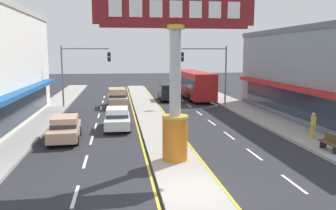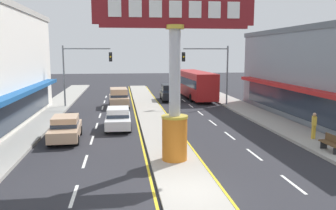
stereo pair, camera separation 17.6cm
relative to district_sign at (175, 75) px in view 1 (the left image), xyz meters
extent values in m
plane|color=#28282D|center=(0.00, -4.05, -4.44)|extent=(160.00, 160.00, 0.00)
cube|color=#A39E93|center=(0.00, 13.95, -4.37)|extent=(2.48, 52.00, 0.14)
cube|color=#9E9B93|center=(-9.29, 11.95, -4.35)|extent=(2.90, 60.00, 0.18)
cube|color=#9E9B93|center=(9.29, 11.95, -4.35)|extent=(2.90, 60.00, 0.18)
cube|color=silver|center=(-4.54, -3.65, -4.44)|extent=(0.14, 2.20, 0.01)
cube|color=silver|center=(-4.54, 0.75, -4.44)|extent=(0.14, 2.20, 0.01)
cube|color=silver|center=(-4.54, 5.15, -4.44)|extent=(0.14, 2.20, 0.01)
cube|color=silver|center=(-4.54, 9.55, -4.44)|extent=(0.14, 2.20, 0.01)
cube|color=silver|center=(-4.54, 13.95, -4.44)|extent=(0.14, 2.20, 0.01)
cube|color=silver|center=(-4.54, 18.35, -4.44)|extent=(0.14, 2.20, 0.01)
cube|color=silver|center=(-4.54, 22.75, -4.44)|extent=(0.14, 2.20, 0.01)
cube|color=silver|center=(-4.54, 27.15, -4.44)|extent=(0.14, 2.20, 0.01)
cube|color=silver|center=(4.54, -3.65, -4.44)|extent=(0.14, 2.20, 0.01)
cube|color=silver|center=(4.54, 0.75, -4.44)|extent=(0.14, 2.20, 0.01)
cube|color=silver|center=(4.54, 5.15, -4.44)|extent=(0.14, 2.20, 0.01)
cube|color=silver|center=(4.54, 9.55, -4.44)|extent=(0.14, 2.20, 0.01)
cube|color=silver|center=(4.54, 13.95, -4.44)|extent=(0.14, 2.20, 0.01)
cube|color=silver|center=(4.54, 18.35, -4.44)|extent=(0.14, 2.20, 0.01)
cube|color=silver|center=(4.54, 22.75, -4.44)|extent=(0.14, 2.20, 0.01)
cube|color=silver|center=(4.54, 27.15, -4.44)|extent=(0.14, 2.20, 0.01)
cube|color=yellow|center=(-1.42, 13.95, -4.44)|extent=(0.12, 52.00, 0.01)
cube|color=yellow|center=(1.42, 13.95, -4.44)|extent=(0.12, 52.00, 0.01)
cylinder|color=orange|center=(0.00, 0.00, -3.22)|extent=(1.27, 1.27, 2.15)
cylinder|color=gold|center=(0.00, 0.00, -2.09)|extent=(1.33, 1.33, 0.12)
cylinder|color=#B7B7BC|center=(0.00, 0.00, 0.13)|extent=(0.56, 0.56, 4.56)
cylinder|color=gold|center=(0.00, 0.00, 2.31)|extent=(0.90, 0.90, 0.20)
cube|color=maroon|center=(0.00, 0.00, 3.13)|extent=(7.82, 0.24, 1.43)
cube|color=maroon|center=(0.00, 0.00, 2.33)|extent=(7.20, 0.29, 0.16)
cube|color=white|center=(-2.85, -0.15, 3.13)|extent=(0.61, 0.06, 0.79)
cube|color=white|center=(-1.90, -0.15, 3.13)|extent=(0.61, 0.06, 0.79)
cube|color=white|center=(-0.95, -0.15, 3.13)|extent=(0.61, 0.06, 0.79)
cube|color=white|center=(0.00, -0.15, 3.13)|extent=(0.61, 0.06, 0.79)
cube|color=white|center=(0.95, -0.15, 3.13)|extent=(0.61, 0.06, 0.79)
cube|color=white|center=(1.90, -0.15, 3.13)|extent=(0.61, 0.06, 0.79)
cube|color=white|center=(2.85, -0.15, 3.13)|extent=(0.61, 0.06, 0.79)
cube|color=#195193|center=(-9.42, 8.71, -1.67)|extent=(0.90, 20.28, 0.30)
cube|color=#283342|center=(-9.83, 8.71, -2.94)|extent=(0.08, 19.56, 2.00)
cube|color=gray|center=(14.79, 10.18, -0.86)|extent=(7.31, 21.31, 7.15)
cube|color=slate|center=(14.79, 10.18, 2.94)|extent=(7.46, 21.74, 0.45)
cube|color=#B21E1E|center=(10.68, 10.18, -1.64)|extent=(0.90, 18.11, 0.30)
cube|color=#283342|center=(11.09, 10.18, -2.94)|extent=(0.08, 17.47, 2.00)
cylinder|color=slate|center=(-8.24, 18.75, -1.34)|extent=(0.16, 0.16, 6.20)
cylinder|color=slate|center=(-5.93, 18.75, 1.46)|extent=(4.62, 0.12, 0.12)
cube|color=black|center=(-3.62, 18.59, 0.65)|extent=(0.32, 0.24, 0.92)
sphere|color=black|center=(-3.62, 18.45, 0.95)|extent=(0.17, 0.17, 0.17)
sphere|color=yellow|center=(-3.62, 18.45, 0.65)|extent=(0.17, 0.17, 0.17)
sphere|color=black|center=(-3.62, 18.45, 0.35)|extent=(0.17, 0.17, 0.17)
cylinder|color=slate|center=(8.24, 17.92, -1.34)|extent=(0.16, 0.16, 6.20)
cylinder|color=slate|center=(5.93, 17.92, 1.46)|extent=(4.62, 0.12, 0.12)
cube|color=black|center=(3.62, 17.76, 0.65)|extent=(0.32, 0.24, 0.92)
sphere|color=black|center=(3.62, 17.62, 0.95)|extent=(0.17, 0.17, 0.17)
sphere|color=yellow|center=(3.62, 17.62, 0.65)|extent=(0.17, 0.17, 0.17)
sphere|color=black|center=(3.62, 17.62, 0.35)|extent=(0.17, 0.17, 0.17)
cube|color=black|center=(2.89, 22.78, -3.74)|extent=(2.06, 4.66, 0.80)
cube|color=black|center=(2.88, 22.59, -2.94)|extent=(1.77, 2.91, 0.80)
cube|color=#283342|center=(2.88, 22.59, -3.22)|extent=(1.81, 2.94, 0.24)
cylinder|color=black|center=(2.07, 24.23, -4.10)|extent=(0.24, 0.69, 0.68)
cylinder|color=black|center=(3.81, 24.17, -4.10)|extent=(0.24, 0.69, 0.68)
cylinder|color=black|center=(1.97, 21.38, -4.10)|extent=(0.24, 0.69, 0.68)
cylinder|color=black|center=(3.71, 21.32, -4.10)|extent=(0.24, 0.69, 0.68)
cube|color=tan|center=(-2.89, 18.71, -3.74)|extent=(2.09, 4.68, 0.80)
cube|color=tan|center=(-2.90, 18.90, -2.94)|extent=(1.79, 2.92, 0.80)
cube|color=#283342|center=(-2.90, 18.90, -3.22)|extent=(1.83, 2.95, 0.24)
cylinder|color=black|center=(-1.96, 17.33, -4.10)|extent=(0.25, 0.69, 0.68)
cylinder|color=black|center=(-3.70, 17.25, -4.10)|extent=(0.25, 0.69, 0.68)
cylinder|color=black|center=(-2.08, 20.18, -4.10)|extent=(0.25, 0.69, 0.68)
cylinder|color=black|center=(-3.82, 20.10, -4.10)|extent=(0.25, 0.69, 0.68)
cube|color=white|center=(-2.89, 8.30, -3.84)|extent=(1.80, 4.32, 0.66)
cube|color=white|center=(-2.89, 8.47, -3.21)|extent=(1.57, 2.16, 0.60)
cube|color=#283342|center=(-2.89, 8.47, -3.39)|extent=(1.60, 2.19, 0.24)
cylinder|color=black|center=(-2.09, 6.96, -4.13)|extent=(0.23, 0.62, 0.62)
cylinder|color=black|center=(-3.71, 6.97, -4.13)|extent=(0.23, 0.62, 0.62)
cylinder|color=black|center=(-2.07, 9.62, -4.13)|extent=(0.23, 0.62, 0.62)
cylinder|color=black|center=(-3.69, 9.64, -4.13)|extent=(0.23, 0.62, 0.62)
cube|color=tan|center=(-6.19, 5.36, -3.84)|extent=(1.94, 4.37, 0.66)
cube|color=tan|center=(-6.20, 5.53, -3.21)|extent=(1.64, 2.21, 0.60)
cube|color=#283342|center=(-6.20, 5.53, -3.39)|extent=(1.67, 2.24, 0.24)
cylinder|color=black|center=(-5.33, 4.06, -4.13)|extent=(0.25, 0.63, 0.62)
cylinder|color=black|center=(-6.94, 3.99, -4.13)|extent=(0.25, 0.63, 0.62)
cylinder|color=black|center=(-5.44, 6.72, -4.13)|extent=(0.25, 0.63, 0.62)
cylinder|color=black|center=(-7.06, 6.66, -4.13)|extent=(0.25, 0.63, 0.62)
cube|color=#B21E1E|center=(6.19, 24.06, -2.63)|extent=(2.91, 11.28, 2.90)
cube|color=#283342|center=(6.19, 24.06, -2.33)|extent=(2.93, 11.06, 0.90)
cube|color=#283342|center=(5.99, 29.61, -2.38)|extent=(2.30, 0.16, 1.40)
cube|color=black|center=(5.99, 29.61, -1.38)|extent=(1.75, 0.14, 0.30)
cylinder|color=black|center=(4.91, 27.48, -3.96)|extent=(0.32, 0.97, 0.96)
cylinder|color=black|center=(7.21, 27.57, -3.96)|extent=(0.32, 0.97, 0.96)
cylinder|color=black|center=(5.15, 21.10, -3.96)|extent=(0.32, 0.97, 0.96)
cylinder|color=black|center=(7.45, 21.19, -3.96)|extent=(0.32, 0.97, 0.96)
cube|color=brown|center=(8.64, 0.19, -3.82)|extent=(0.48, 1.60, 0.08)
cube|color=brown|center=(8.85, 0.19, -3.58)|extent=(0.06, 1.60, 0.40)
cube|color=black|center=(8.64, -0.41, -4.08)|extent=(0.38, 0.08, 0.36)
cube|color=black|center=(8.64, 0.79, -4.08)|extent=(0.38, 0.08, 0.36)
cylinder|color=gold|center=(9.19, 2.96, -3.83)|extent=(0.14, 0.14, 0.87)
cylinder|color=gold|center=(9.33, 2.96, -3.83)|extent=(0.14, 0.14, 0.87)
cube|color=gold|center=(9.26, 2.96, -3.11)|extent=(0.33, 0.45, 0.56)
sphere|color=tan|center=(9.26, 2.96, -2.72)|extent=(0.22, 0.22, 0.22)
camera|label=1|loc=(-2.79, -16.93, 1.11)|focal=37.32mm
camera|label=2|loc=(-2.62, -16.96, 1.11)|focal=37.32mm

